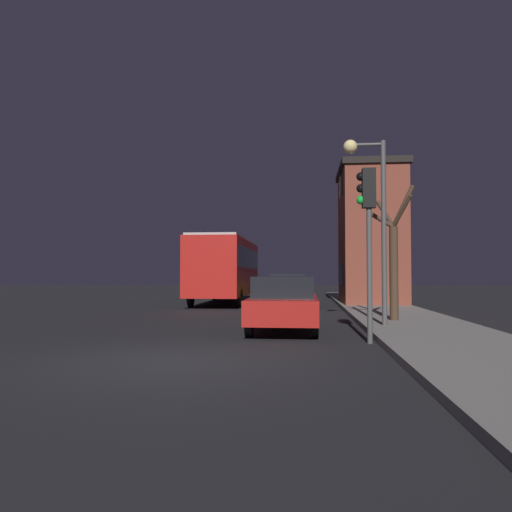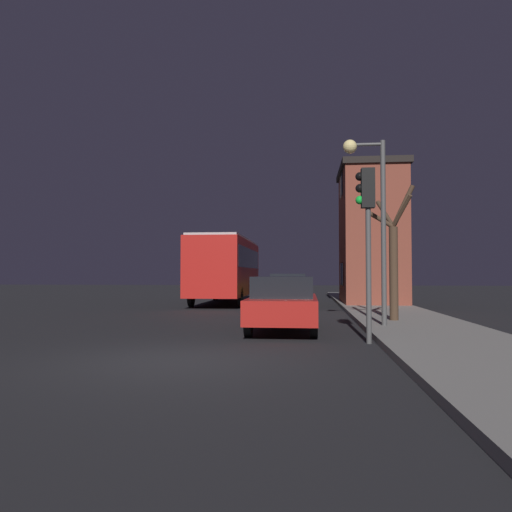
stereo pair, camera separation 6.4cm
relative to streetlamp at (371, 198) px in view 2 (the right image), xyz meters
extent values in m
plane|color=black|center=(-4.16, -5.13, -3.68)|extent=(120.00, 120.00, 0.00)
cube|color=slate|center=(1.38, -5.13, -3.60)|extent=(3.19, 60.00, 0.15)
cube|color=brown|center=(1.43, 11.13, -0.31)|extent=(2.89, 4.76, 6.43)
cube|color=black|center=(1.43, 11.13, 3.05)|extent=(3.13, 5.00, 0.30)
cube|color=black|center=(-0.04, 10.62, -2.12)|extent=(0.03, 0.70, 1.10)
cube|color=black|center=(-0.04, 11.63, -2.12)|extent=(0.03, 0.70, 1.10)
cube|color=black|center=(-0.04, 10.62, 2.30)|extent=(0.03, 0.70, 1.10)
cube|color=beige|center=(-0.04, 11.63, 2.30)|extent=(0.03, 0.70, 1.10)
cylinder|color=#4C4C4C|center=(0.34, 0.00, -0.96)|extent=(0.14, 0.14, 5.12)
cylinder|color=#4C4C4C|center=(-0.11, 0.00, 1.50)|extent=(0.90, 0.09, 0.09)
sphere|color=#F9E08C|center=(-0.56, 0.00, 1.45)|extent=(0.39, 0.39, 0.39)
cylinder|color=#4C4C4C|center=(-0.39, -2.57, -2.15)|extent=(0.12, 0.12, 3.06)
cube|color=black|center=(-0.39, -2.57, -0.17)|extent=(0.30, 0.24, 0.90)
sphere|color=black|center=(-0.57, -2.57, 0.10)|extent=(0.20, 0.20, 0.20)
sphere|color=black|center=(-0.57, -2.57, -0.17)|extent=(0.20, 0.20, 0.20)
sphere|color=green|center=(-0.57, -2.57, -0.44)|extent=(0.20, 0.20, 0.20)
cylinder|color=#473323|center=(0.87, 1.60, -2.10)|extent=(0.26, 0.26, 2.86)
cylinder|color=#473323|center=(0.48, 1.55, -0.44)|extent=(0.87, 0.23, 0.58)
cylinder|color=#473323|center=(1.07, 1.27, -0.23)|extent=(0.53, 0.79, 0.94)
cylinder|color=#473323|center=(0.74, 2.27, -0.19)|extent=(0.41, 1.44, 1.07)
cylinder|color=#473323|center=(1.15, 1.49, -0.05)|extent=(0.73, 0.39, 1.30)
cube|color=red|center=(-6.04, 12.18, -1.80)|extent=(2.51, 9.54, 2.80)
cube|color=black|center=(-6.04, 12.18, -1.29)|extent=(2.53, 8.78, 1.01)
cube|color=#B2B2B2|center=(-6.04, 12.18, -0.33)|extent=(2.39, 9.06, 0.12)
cylinder|color=black|center=(-4.87, 15.28, -3.20)|extent=(0.18, 0.96, 0.96)
cylinder|color=black|center=(-7.20, 15.28, -3.20)|extent=(0.18, 0.96, 0.96)
cylinder|color=black|center=(-4.87, 9.08, -3.20)|extent=(0.18, 0.96, 0.96)
cylinder|color=black|center=(-7.20, 9.08, -3.20)|extent=(0.18, 0.96, 0.96)
cube|color=#B21E19|center=(-2.41, -0.18, -3.05)|extent=(1.80, 4.66, 0.61)
cube|color=black|center=(-2.41, -0.41, -2.46)|extent=(1.58, 2.43, 0.56)
cylinder|color=black|center=(-1.60, 1.34, -3.35)|extent=(0.18, 0.64, 0.64)
cylinder|color=black|center=(-3.22, 1.34, -3.35)|extent=(0.18, 0.64, 0.64)
cylinder|color=black|center=(-1.60, -1.69, -3.35)|extent=(0.18, 0.64, 0.64)
cylinder|color=black|center=(-3.22, -1.69, -3.35)|extent=(0.18, 0.64, 0.64)
cube|color=#B7BABF|center=(-2.63, 9.68, -3.04)|extent=(1.81, 4.01, 0.69)
cube|color=black|center=(-2.63, 9.48, -2.40)|extent=(1.59, 2.08, 0.58)
cylinder|color=black|center=(-1.82, 10.99, -3.38)|extent=(0.18, 0.59, 0.59)
cylinder|color=black|center=(-3.45, 10.99, -3.38)|extent=(0.18, 0.59, 0.59)
cylinder|color=black|center=(-1.82, 8.38, -3.38)|extent=(0.18, 0.59, 0.59)
cylinder|color=black|center=(-3.45, 8.38, -3.38)|extent=(0.18, 0.59, 0.59)
cube|color=olive|center=(-2.80, 16.72, -3.03)|extent=(1.72, 4.00, 0.62)
cube|color=black|center=(-2.80, 16.53, -2.49)|extent=(1.52, 2.08, 0.47)
cylinder|color=black|center=(-2.03, 18.02, -3.35)|extent=(0.18, 0.66, 0.66)
cylinder|color=black|center=(-3.57, 18.02, -3.35)|extent=(0.18, 0.66, 0.66)
cylinder|color=black|center=(-2.03, 15.43, -3.35)|extent=(0.18, 0.66, 0.66)
cylinder|color=black|center=(-3.57, 15.43, -3.35)|extent=(0.18, 0.66, 0.66)
camera|label=1|loc=(-1.84, -14.02, -2.11)|focal=35.00mm
camera|label=2|loc=(-1.77, -14.01, -2.11)|focal=35.00mm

